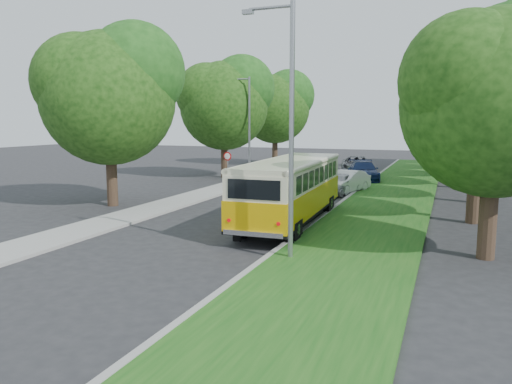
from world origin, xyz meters
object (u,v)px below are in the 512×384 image
at_px(car_blue, 363,171).
at_px(car_grey, 356,165).
at_px(car_silver, 340,183).
at_px(car_white, 346,182).
at_px(vintage_bus, 291,192).
at_px(lamppost_far, 248,125).
at_px(lamppost_near, 289,123).

bearing_deg(car_blue, car_grey, 91.62).
xyz_separation_m(car_silver, car_grey, (-1.05, 11.61, 0.08)).
bearing_deg(car_silver, car_white, 86.89).
bearing_deg(car_grey, vintage_bus, -98.26).
height_order(lamppost_far, car_white, lamppost_far).
height_order(car_silver, car_grey, car_grey).
relative_size(car_white, car_blue, 0.83).
xyz_separation_m(vintage_bus, car_blue, (0.39, 16.76, -0.69)).
height_order(lamppost_near, car_blue, lamppost_near).
bearing_deg(lamppost_near, car_blue, 93.12).
bearing_deg(car_grey, car_silver, -95.53).
height_order(lamppost_far, car_blue, lamppost_far).
distance_m(vintage_bus, car_blue, 16.78).
xyz_separation_m(car_white, car_grey, (-1.27, 10.89, 0.06)).
relative_size(vintage_bus, car_blue, 1.90).
bearing_deg(car_blue, car_white, -104.64).
bearing_deg(lamppost_near, car_grey, 95.34).
distance_m(lamppost_far, car_white, 8.90).
height_order(vintage_bus, car_white, vintage_bus).
relative_size(lamppost_near, vintage_bus, 0.84).
xyz_separation_m(car_silver, car_white, (0.23, 0.73, 0.02)).
relative_size(lamppost_far, car_blue, 1.49).
xyz_separation_m(car_blue, car_grey, (-1.27, 4.37, 0.01)).
relative_size(lamppost_near, car_silver, 2.05).
distance_m(lamppost_near, vintage_bus, 6.36).
xyz_separation_m(vintage_bus, car_grey, (-0.89, 21.13, -0.68)).
xyz_separation_m(lamppost_near, vintage_bus, (-1.59, 5.41, -2.95)).
bearing_deg(car_blue, lamppost_near, -101.52).
bearing_deg(car_blue, lamppost_far, -169.18).
xyz_separation_m(lamppost_far, car_grey, (6.42, 8.04, -3.37)).
height_order(lamppost_near, car_white, lamppost_near).
height_order(car_silver, car_blue, car_blue).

